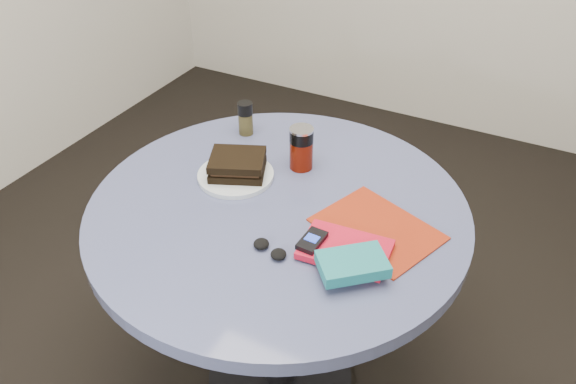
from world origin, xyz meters
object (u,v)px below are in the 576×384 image
at_px(table, 278,250).
at_px(plate, 236,175).
at_px(red_book, 345,249).
at_px(magazine, 377,229).
at_px(headphones, 270,249).
at_px(novel, 353,264).
at_px(mp3_player, 312,240).
at_px(pepper_grinder, 245,118).
at_px(sandwich, 238,164).
at_px(soda_can, 301,148).

height_order(table, plate, plate).
height_order(table, red_book, red_book).
bearing_deg(red_book, magazine, 67.78).
bearing_deg(headphones, novel, 4.60).
height_order(red_book, mp3_player, mp3_player).
bearing_deg(plate, pepper_grinder, 113.95).
xyz_separation_m(sandwich, novel, (0.43, -0.22, -0.00)).
bearing_deg(headphones, sandwich, 134.57).
height_order(soda_can, pepper_grinder, soda_can).
bearing_deg(mp3_player, soda_can, 120.45).
xyz_separation_m(sandwich, pepper_grinder, (-0.10, 0.21, 0.01)).
distance_m(plate, mp3_player, 0.36).
xyz_separation_m(pepper_grinder, novel, (0.53, -0.43, -0.02)).
bearing_deg(soda_can, mp3_player, -59.55).
bearing_deg(pepper_grinder, mp3_player, -43.49).
bearing_deg(headphones, red_book, 26.07).
bearing_deg(headphones, mp3_player, 32.97).
bearing_deg(plate, mp3_player, -28.57).
height_order(table, sandwich, sandwich).
distance_m(plate, magazine, 0.43).
bearing_deg(plate, red_book, -20.81).
relative_size(table, magazine, 3.51).
relative_size(sandwich, mp3_player, 2.25).
height_order(table, pepper_grinder, pepper_grinder).
bearing_deg(novel, sandwich, 112.53).
distance_m(table, plate, 0.24).
relative_size(table, pepper_grinder, 9.38).
xyz_separation_m(sandwich, red_book, (0.39, -0.16, -0.03)).
relative_size(plate, pepper_grinder, 2.00).
relative_size(magazine, headphones, 2.88).
relative_size(soda_can, magazine, 0.44).
bearing_deg(novel, plate, 113.47).
distance_m(table, red_book, 0.31).
distance_m(pepper_grinder, mp3_player, 0.57).
distance_m(pepper_grinder, magazine, 0.59).
relative_size(magazine, novel, 1.91).
distance_m(pepper_grinder, novel, 0.69).
height_order(plate, soda_can, soda_can).
xyz_separation_m(soda_can, mp3_player, (0.18, -0.30, -0.03)).
xyz_separation_m(soda_can, headphones, (0.10, -0.36, -0.05)).
relative_size(red_book, mp3_player, 2.46).
bearing_deg(headphones, soda_can, 104.89).
bearing_deg(magazine, sandwich, -164.11).
distance_m(plate, sandwich, 0.03).
relative_size(table, red_book, 4.89).
bearing_deg(magazine, mp3_player, -107.42).
height_order(soda_can, magazine, soda_can).
xyz_separation_m(pepper_grinder, red_book, (0.49, -0.37, -0.04)).
bearing_deg(pepper_grinder, magazine, -25.69).
relative_size(plate, headphones, 2.15).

